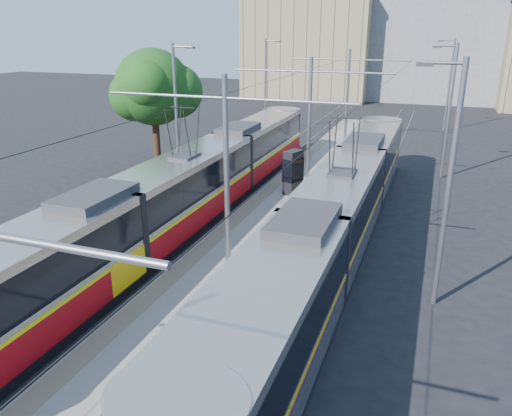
% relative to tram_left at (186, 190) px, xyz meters
% --- Properties ---
extents(ground, '(160.00, 160.00, 0.00)m').
position_rel_tram_left_xyz_m(ground, '(3.60, -11.56, -1.70)').
color(ground, black).
rests_on(ground, ground).
extents(platform, '(4.00, 50.00, 0.30)m').
position_rel_tram_left_xyz_m(platform, '(3.60, 5.44, -1.55)').
color(platform, gray).
rests_on(platform, ground).
extents(tactile_strip_left, '(0.70, 50.00, 0.01)m').
position_rel_tram_left_xyz_m(tactile_strip_left, '(2.15, 5.44, -1.40)').
color(tactile_strip_left, gray).
rests_on(tactile_strip_left, platform).
extents(tactile_strip_right, '(0.70, 50.00, 0.01)m').
position_rel_tram_left_xyz_m(tactile_strip_right, '(5.05, 5.44, -1.40)').
color(tactile_strip_right, gray).
rests_on(tactile_strip_right, platform).
extents(rails, '(8.71, 70.00, 0.03)m').
position_rel_tram_left_xyz_m(rails, '(3.60, 5.44, -1.69)').
color(rails, gray).
rests_on(rails, ground).
extents(tram_left, '(2.43, 32.34, 5.50)m').
position_rel_tram_left_xyz_m(tram_left, '(0.00, 0.00, 0.00)').
color(tram_left, black).
rests_on(tram_left, ground).
extents(tram_right, '(2.43, 29.21, 5.50)m').
position_rel_tram_left_xyz_m(tram_right, '(7.20, -0.35, 0.15)').
color(tram_right, black).
rests_on(tram_right, ground).
extents(catenary, '(9.20, 70.00, 7.00)m').
position_rel_tram_left_xyz_m(catenary, '(3.60, 2.59, 2.82)').
color(catenary, slate).
rests_on(catenary, platform).
extents(street_lamps, '(15.18, 38.22, 8.00)m').
position_rel_tram_left_xyz_m(street_lamps, '(3.60, 9.44, 2.48)').
color(street_lamps, slate).
rests_on(street_lamps, ground).
extents(shelter, '(1.00, 1.23, 2.37)m').
position_rel_tram_left_xyz_m(shelter, '(3.55, 5.45, -0.16)').
color(shelter, black).
rests_on(shelter, platform).
extents(tree, '(5.28, 4.88, 7.67)m').
position_rel_tram_left_xyz_m(tree, '(-6.24, 8.61, 3.48)').
color(tree, '#382314').
rests_on(tree, ground).
extents(building_left, '(16.32, 12.24, 12.82)m').
position_rel_tram_left_xyz_m(building_left, '(-6.40, 48.44, 4.71)').
color(building_left, gray).
rests_on(building_left, ground).
extents(building_centre, '(18.36, 14.28, 17.54)m').
position_rel_tram_left_xyz_m(building_centre, '(9.60, 52.44, 7.08)').
color(building_centre, gray).
rests_on(building_centre, ground).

